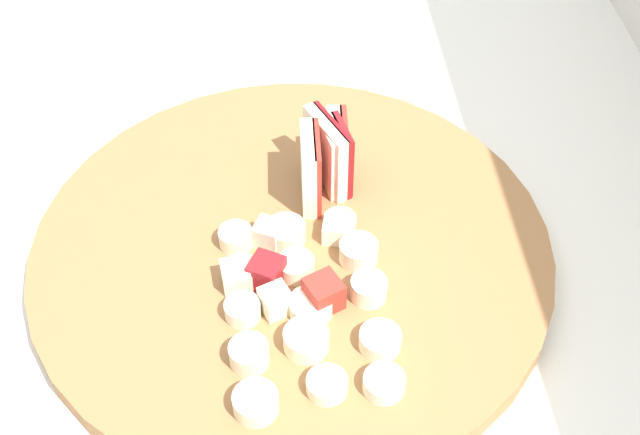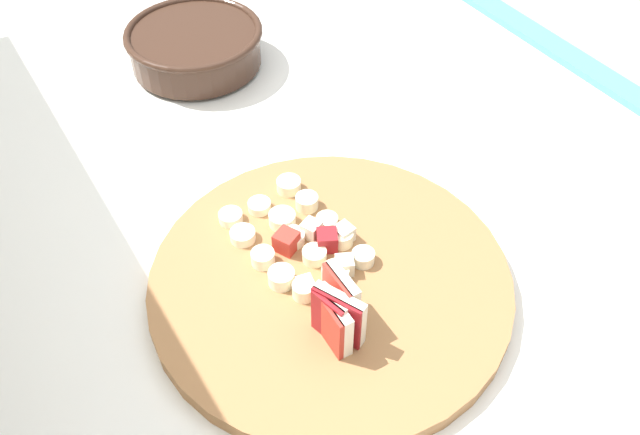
{
  "view_description": "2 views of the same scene",
  "coord_description": "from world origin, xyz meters",
  "views": [
    {
      "loc": [
        0.4,
        0.09,
        1.32
      ],
      "look_at": [
        0.02,
        0.12,
        0.91
      ],
      "focal_mm": 46.71,
      "sensor_mm": 36.0,
      "label": 1
    },
    {
      "loc": [
        -0.33,
        0.33,
        1.42
      ],
      "look_at": [
        0.07,
        0.08,
        0.92
      ],
      "focal_mm": 38.58,
      "sensor_mm": 36.0,
      "label": 2
    }
  ],
  "objects": [
    {
      "name": "cutting_board",
      "position": [
        0.02,
        0.1,
        0.88
      ],
      "size": [
        0.36,
        0.36,
        0.02
      ],
      "primitive_type": "cylinder",
      "color": "olive",
      "rests_on": "tiled_countertop"
    },
    {
      "name": "apple_wedge_fan",
      "position": [
        -0.03,
        0.13,
        0.92
      ],
      "size": [
        0.06,
        0.04,
        0.05
      ],
      "color": "#B22D23",
      "rests_on": "cutting_board"
    },
    {
      "name": "apple_dice_pile",
      "position": [
        0.05,
        0.09,
        0.9
      ],
      "size": [
        0.08,
        0.09,
        0.02
      ],
      "color": "#B22D23",
      "rests_on": "cutting_board"
    },
    {
      "name": "banana_slice_rows",
      "position": [
        0.08,
        0.1,
        0.9
      ],
      "size": [
        0.16,
        0.11,
        0.02
      ],
      "color": "#F4EAC6",
      "rests_on": "cutting_board"
    },
    {
      "name": "ceramic_bowl",
      "position": [
        0.44,
        0.04,
        0.91
      ],
      "size": [
        0.19,
        0.19,
        0.06
      ],
      "color": "#382319",
      "rests_on": "tiled_countertop"
    }
  ]
}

